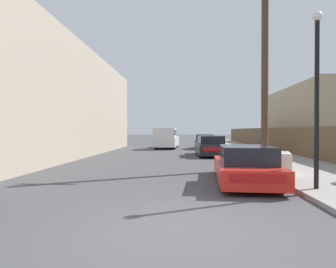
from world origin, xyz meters
TOP-DOWN VIEW (x-y plane):
  - ground_plane at (0.00, 0.00)m, footprint 220.00×220.00m
  - sidewalk_curb at (5.30, 23.50)m, footprint 4.20×63.00m
  - discarded_fridge at (3.71, 6.19)m, footprint 1.06×1.73m
  - parked_sports_car_red at (2.14, 4.66)m, footprint 2.02×4.63m
  - car_parked_mid at (1.91, 14.90)m, footprint 1.88×4.72m
  - car_parked_far at (2.06, 22.29)m, footprint 2.01×4.34m
  - pickup_truck at (-1.45, 22.36)m, footprint 2.14×5.47m
  - utility_pole at (3.71, 8.37)m, footprint 1.80×0.30m
  - street_lamp at (3.74, 3.29)m, footprint 0.26×0.26m
  - wooden_fence at (7.25, 19.92)m, footprint 0.08×41.35m
  - building_left_block at (-9.28, 14.26)m, footprint 7.00×23.66m
  - building_right_house at (12.32, 22.45)m, footprint 6.00×13.40m
  - pedestrian at (5.71, 16.60)m, footprint 0.34×0.34m

SIDE VIEW (x-z plane):
  - ground_plane at x=0.00m, z-range 0.00..0.00m
  - sidewalk_curb at x=5.30m, z-range 0.00..0.12m
  - discarded_fridge at x=3.71m, z-range 0.11..0.88m
  - parked_sports_car_red at x=2.14m, z-range -0.05..1.15m
  - car_parked_far at x=2.06m, z-range -0.04..1.26m
  - car_parked_mid at x=1.91m, z-range -0.04..1.28m
  - pickup_truck at x=-1.45m, z-range 0.00..1.86m
  - wooden_fence at x=7.25m, z-range 0.12..1.87m
  - pedestrian at x=5.71m, z-range 0.15..1.93m
  - building_right_house at x=12.32m, z-range 0.00..5.46m
  - street_lamp at x=3.74m, z-range 0.50..5.20m
  - building_left_block at x=-9.28m, z-range 0.00..6.89m
  - utility_pole at x=3.71m, z-range 0.23..9.08m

